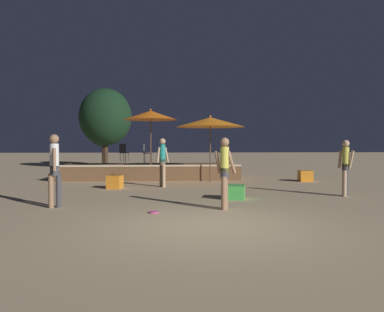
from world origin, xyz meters
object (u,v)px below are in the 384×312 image
person_1 (162,160)px  person_3 (225,170)px  patio_umbrella_0 (151,115)px  bistro_chair_1 (124,151)px  background_tree_0 (104,128)px  cube_seat_2 (115,182)px  cube_seat_1 (234,192)px  person_2 (54,167)px  person_0 (345,166)px  background_tree_1 (106,117)px  patio_umbrella_1 (210,122)px  bistro_chair_0 (146,151)px  frisbee_disc (154,212)px  cube_seat_0 (305,176)px

person_1 → person_3: size_ratio=1.03×
patio_umbrella_0 → bistro_chair_1: patio_umbrella_0 is taller
bistro_chair_1 → background_tree_0: (-2.61, 9.97, 1.55)m
cube_seat_2 → person_1: size_ratio=0.32×
cube_seat_1 → person_2: size_ratio=0.39×
person_0 → person_1: bearing=106.1°
cube_seat_1 → background_tree_1: background_tree_1 is taller
patio_umbrella_0 → person_2: size_ratio=1.68×
patio_umbrella_1 → patio_umbrella_0: bearing=170.2°
patio_umbrella_1 → person_3: bearing=-93.6°
person_0 → bistro_chair_0: size_ratio=1.89×
cube_seat_2 → person_0: 7.67m
cube_seat_1 → background_tree_1: size_ratio=0.14×
bistro_chair_0 → frisbee_disc: bearing=-170.4°
background_tree_1 → background_tree_0: bearing=101.2°
cube_seat_2 → person_3: bearing=-53.9°
background_tree_1 → cube_seat_0: bearing=-42.4°
person_0 → cube_seat_2: bearing=114.5°
background_tree_0 → background_tree_1: size_ratio=0.82×
patio_umbrella_0 → person_3: 7.54m
frisbee_disc → cube_seat_1: bearing=42.4°
bistro_chair_1 → background_tree_0: size_ratio=0.21×
patio_umbrella_1 → cube_seat_1: bearing=-88.5°
patio_umbrella_0 → patio_umbrella_1: 2.55m
cube_seat_0 → person_1: (-6.01, -1.64, 0.76)m
cube_seat_0 → background_tree_0: bearing=129.3°
bistro_chair_0 → background_tree_0: bearing=24.1°
patio_umbrella_1 → background_tree_0: (-6.52, 12.76, 0.30)m
patio_umbrella_1 → bistro_chair_1: bearing=144.5°
person_0 → bistro_chair_1: (-7.50, 7.36, 0.32)m
cube_seat_0 → person_0: bearing=-95.8°
patio_umbrella_0 → background_tree_1: background_tree_1 is taller
person_0 → bistro_chair_1: size_ratio=1.89×
cube_seat_0 → person_2: size_ratio=0.31×
cube_seat_1 → bistro_chair_0: 7.42m
patio_umbrella_1 → bistro_chair_0: size_ratio=3.18×
cube_seat_0 → background_tree_0: 16.84m
patio_umbrella_1 → bistro_chair_0: (-2.78, 1.85, -1.25)m
person_0 → background_tree_1: 16.47m
cube_seat_1 → person_3: 1.92m
person_1 → background_tree_0: (-4.55, 14.51, 1.81)m
person_3 → frisbee_disc: (-1.70, -0.36, -0.93)m
cube_seat_1 → background_tree_1: 15.22m
person_2 → bistro_chair_0: bearing=60.8°
person_1 → person_3: 5.08m
patio_umbrella_1 → cube_seat_2: patio_umbrella_1 is taller
patio_umbrella_1 → background_tree_1: bearing=123.1°
patio_umbrella_0 → background_tree_1: size_ratio=0.60×
cube_seat_0 → cube_seat_2: cube_seat_2 is taller
person_3 → background_tree_0: (-6.10, 19.34, 1.84)m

